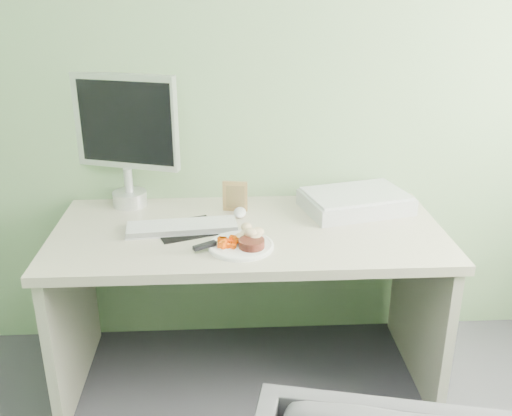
{
  "coord_description": "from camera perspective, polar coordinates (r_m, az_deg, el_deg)",
  "views": [
    {
      "loc": [
        -0.08,
        -0.52,
        1.68
      ],
      "look_at": [
        0.02,
        1.5,
        0.87
      ],
      "focal_mm": 40.0,
      "sensor_mm": 36.0,
      "label": 1
    }
  ],
  "objects": [
    {
      "name": "wall_back",
      "position": [
        2.54,
        -1.21,
        14.34
      ],
      "size": [
        3.5,
        0.0,
        3.5
      ],
      "primitive_type": "plane",
      "rotation": [
        1.57,
        0.0,
        0.0
      ],
      "color": "#6B8960",
      "rests_on": "floor"
    },
    {
      "name": "desk",
      "position": [
        2.43,
        -0.75,
        -6.05
      ],
      "size": [
        1.6,
        0.75,
        0.73
      ],
      "color": "beige",
      "rests_on": "floor"
    },
    {
      "name": "plate",
      "position": [
        2.18,
        -1.52,
        -3.82
      ],
      "size": [
        0.25,
        0.25,
        0.01
      ],
      "primitive_type": "cylinder",
      "color": "white",
      "rests_on": "desk"
    },
    {
      "name": "steak",
      "position": [
        2.15,
        -0.44,
        -3.56
      ],
      "size": [
        0.1,
        0.1,
        0.03
      ],
      "primitive_type": "cylinder",
      "rotation": [
        0.0,
        0.0,
        -0.03
      ],
      "color": "black",
      "rests_on": "plate"
    },
    {
      "name": "potato_pile",
      "position": [
        2.21,
        -0.57,
        -2.44
      ],
      "size": [
        0.11,
        0.09,
        0.06
      ],
      "primitive_type": "ellipsoid",
      "rotation": [
        0.0,
        0.0,
        -0.12
      ],
      "color": "tan",
      "rests_on": "plate"
    },
    {
      "name": "carrot_heap",
      "position": [
        2.16,
        -2.8,
        -3.25
      ],
      "size": [
        0.08,
        0.07,
        0.04
      ],
      "primitive_type": "cube",
      "rotation": [
        0.0,
        0.0,
        -0.3
      ],
      "color": "#EF4E05",
      "rests_on": "plate"
    },
    {
      "name": "steak_knife",
      "position": [
        2.17,
        -4.26,
        -3.54
      ],
      "size": [
        0.22,
        0.15,
        0.02
      ],
      "rotation": [
        0.0,
        0.0,
        0.57
      ],
      "color": "silver",
      "rests_on": "plate"
    },
    {
      "name": "mousepad",
      "position": [
        2.36,
        -6.97,
        -2.08
      ],
      "size": [
        0.3,
        0.29,
        0.0
      ],
      "primitive_type": "cube",
      "rotation": [
        0.0,
        0.0,
        0.36
      ],
      "color": "black",
      "rests_on": "desk"
    },
    {
      "name": "keyboard",
      "position": [
        2.35,
        -7.4,
        -1.83
      ],
      "size": [
        0.46,
        0.18,
        0.02
      ],
      "primitive_type": "cube",
      "rotation": [
        0.0,
        0.0,
        0.1
      ],
      "color": "white",
      "rests_on": "desk"
    },
    {
      "name": "computer_mouse",
      "position": [
        2.47,
        -1.63,
        -0.45
      ],
      "size": [
        0.06,
        0.1,
        0.03
      ],
      "primitive_type": "ellipsoid",
      "rotation": [
        0.0,
        0.0,
        -0.06
      ],
      "color": "white",
      "rests_on": "desk"
    },
    {
      "name": "photo_frame",
      "position": [
        2.51,
        -2.11,
        1.18
      ],
      "size": [
        0.11,
        0.03,
        0.14
      ],
      "primitive_type": "cube",
      "rotation": [
        0.0,
        0.0,
        -0.16
      ],
      "color": "#A37D4C",
      "rests_on": "desk"
    },
    {
      "name": "eyedrop_bottle",
      "position": [
        2.61,
        -2.22,
        1.13
      ],
      "size": [
        0.02,
        0.02,
        0.07
      ],
      "color": "white",
      "rests_on": "desk"
    },
    {
      "name": "scanner",
      "position": [
        2.57,
        9.91,
        0.58
      ],
      "size": [
        0.51,
        0.4,
        0.07
      ],
      "primitive_type": "cube",
      "rotation": [
        0.0,
        0.0,
        0.25
      ],
      "color": "#B5B6BC",
      "rests_on": "desk"
    },
    {
      "name": "monitor",
      "position": [
        2.57,
        -12.97,
        7.32
      ],
      "size": [
        0.48,
        0.2,
        0.59
      ],
      "rotation": [
        0.0,
        0.0,
        -0.32
      ],
      "color": "silver",
      "rests_on": "desk"
    }
  ]
}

